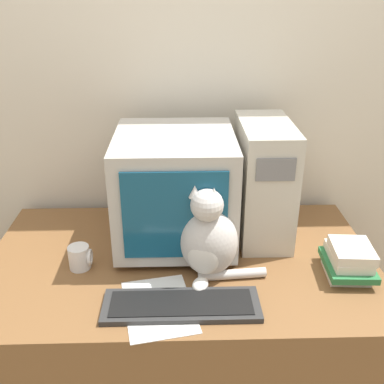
# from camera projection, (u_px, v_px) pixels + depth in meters

# --- Properties ---
(wall_back) EXTENTS (7.00, 0.05, 2.50)m
(wall_back) POSITION_uv_depth(u_px,v_px,m) (179.00, 100.00, 1.90)
(wall_back) COLOR beige
(wall_back) RESTS_ON ground_plane
(desk) EXTENTS (1.43, 0.84, 0.78)m
(desk) POSITION_uv_depth(u_px,v_px,m) (183.00, 338.00, 1.83)
(desk) COLOR brown
(desk) RESTS_ON ground_plane
(crt_monitor) EXTENTS (0.44, 0.47, 0.43)m
(crt_monitor) POSITION_uv_depth(u_px,v_px,m) (176.00, 188.00, 1.69)
(crt_monitor) COLOR #BCB7AD
(crt_monitor) RESTS_ON desk
(computer_tower) EXTENTS (0.19, 0.40, 0.46)m
(computer_tower) POSITION_uv_depth(u_px,v_px,m) (264.00, 180.00, 1.75)
(computer_tower) COLOR beige
(computer_tower) RESTS_ON desk
(keyboard) EXTENTS (0.49, 0.16, 0.02)m
(keyboard) POSITION_uv_depth(u_px,v_px,m) (181.00, 305.00, 1.41)
(keyboard) COLOR #2D2D2D
(keyboard) RESTS_ON desk
(cat) EXTENTS (0.32, 0.27, 0.34)m
(cat) POSITION_uv_depth(u_px,v_px,m) (209.00, 239.00, 1.52)
(cat) COLOR silver
(cat) RESTS_ON desk
(book_stack) EXTENTS (0.17, 0.21, 0.11)m
(book_stack) POSITION_uv_depth(u_px,v_px,m) (349.00, 260.00, 1.55)
(book_stack) COLOR beige
(book_stack) RESTS_ON desk
(pen) EXTENTS (0.13, 0.01, 0.01)m
(pen) POSITION_uv_depth(u_px,v_px,m) (134.00, 294.00, 1.47)
(pen) COLOR navy
(pen) RESTS_ON desk
(paper_sheet) EXTENTS (0.26, 0.33, 0.00)m
(paper_sheet) POSITION_uv_depth(u_px,v_px,m) (160.00, 306.00, 1.42)
(paper_sheet) COLOR white
(paper_sheet) RESTS_ON desk
(mug) EXTENTS (0.08, 0.08, 0.09)m
(mug) POSITION_uv_depth(u_px,v_px,m) (81.00, 257.00, 1.59)
(mug) COLOR white
(mug) RESTS_ON desk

